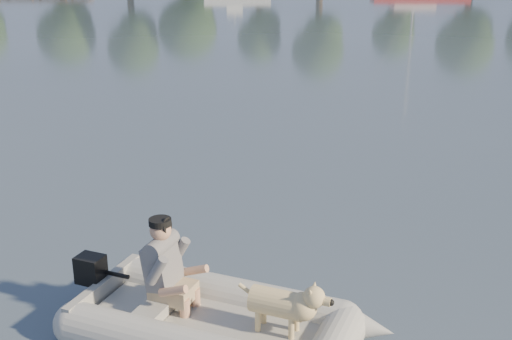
# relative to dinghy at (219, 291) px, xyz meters

# --- Properties ---
(water) EXTENTS (160.00, 160.00, 0.00)m
(water) POSITION_rel_dinghy_xyz_m (-0.27, 0.64, -0.55)
(water) COLOR slate
(water) RESTS_ON ground
(dinghy) EXTENTS (5.48, 4.87, 1.30)m
(dinghy) POSITION_rel_dinghy_xyz_m (0.00, 0.00, 0.00)
(dinghy) COLOR #A7A7A2
(dinghy) RESTS_ON water
(man) EXTENTS (0.83, 0.77, 1.00)m
(man) POSITION_rel_dinghy_xyz_m (-0.60, 0.26, 0.18)
(man) COLOR slate
(man) RESTS_ON dinghy
(dog) EXTENTS (0.92, 0.58, 0.58)m
(dog) POSITION_rel_dinghy_xyz_m (0.59, -0.15, -0.07)
(dog) COLOR #D6C07B
(dog) RESTS_ON dinghy
(outboard_motor) EXTENTS (0.45, 0.38, 0.73)m
(outboard_motor) POSITION_rel_dinghy_xyz_m (-1.46, 0.51, -0.26)
(outboard_motor) COLOR black
(outboard_motor) RESTS_ON dinghy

